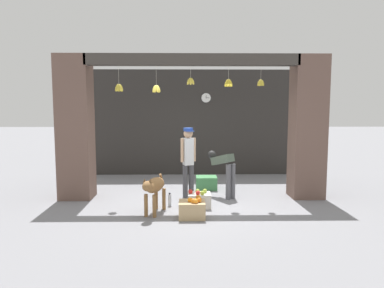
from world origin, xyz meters
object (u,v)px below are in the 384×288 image
(shopkeeper, at_px, (188,158))
(fruit_crate_oranges, at_px, (192,209))
(produce_box_green, at_px, (206,183))
(worker_stooping, at_px, (224,168))
(wall_clock, at_px, (206,98))
(fruit_crate_apples, at_px, (199,200))
(dog, at_px, (154,187))
(water_bottle, at_px, (170,200))

(shopkeeper, xyz_separation_m, fruit_crate_oranges, (0.07, -1.23, -0.75))
(shopkeeper, bearing_deg, produce_box_green, -134.53)
(worker_stooping, bearing_deg, wall_clock, 58.50)
(fruit_crate_apples, xyz_separation_m, wall_clock, (0.33, 3.43, 2.15))
(shopkeeper, distance_m, fruit_crate_apples, 0.97)
(produce_box_green, bearing_deg, fruit_crate_oranges, -99.93)
(worker_stooping, relative_size, fruit_crate_apples, 2.20)
(fruit_crate_apples, relative_size, wall_clock, 1.57)
(dog, distance_m, produce_box_green, 2.28)
(fruit_crate_apples, distance_m, produce_box_green, 1.57)
(fruit_crate_oranges, distance_m, produce_box_green, 2.25)
(fruit_crate_oranges, height_order, fruit_crate_apples, fruit_crate_oranges)
(fruit_crate_apples, xyz_separation_m, water_bottle, (-0.60, 0.10, -0.03))
(worker_stooping, xyz_separation_m, produce_box_green, (-0.35, 0.77, -0.51))
(fruit_crate_apples, height_order, produce_box_green, fruit_crate_apples)
(fruit_crate_oranges, bearing_deg, shopkeeper, 93.06)
(water_bottle, bearing_deg, fruit_crate_apples, -9.27)
(produce_box_green, xyz_separation_m, wall_clock, (0.09, 1.88, 2.14))
(shopkeeper, height_order, fruit_crate_oranges, shopkeeper)
(fruit_crate_oranges, height_order, water_bottle, fruit_crate_oranges)
(dog, bearing_deg, produce_box_green, 166.61)
(fruit_crate_apples, bearing_deg, dog, -154.56)
(fruit_crate_oranges, xyz_separation_m, wall_clock, (0.48, 4.10, 2.14))
(dog, relative_size, water_bottle, 3.61)
(wall_clock, bearing_deg, fruit_crate_oranges, -96.65)
(dog, distance_m, fruit_crate_apples, 1.02)
(shopkeeper, bearing_deg, worker_stooping, 175.37)
(shopkeeper, xyz_separation_m, produce_box_green, (0.45, 0.99, -0.76))
(worker_stooping, xyz_separation_m, wall_clock, (-0.26, 2.65, 1.63))
(worker_stooping, relative_size, produce_box_green, 1.99)
(produce_box_green, distance_m, water_bottle, 1.68)
(dog, relative_size, shopkeeper, 0.62)
(produce_box_green, bearing_deg, wall_clock, 87.27)
(worker_stooping, bearing_deg, dog, -177.63)
(wall_clock, bearing_deg, produce_box_green, -92.73)
(shopkeeper, height_order, wall_clock, wall_clock)
(fruit_crate_apples, height_order, wall_clock, wall_clock)
(worker_stooping, relative_size, fruit_crate_oranges, 2.13)
(wall_clock, bearing_deg, shopkeeper, -100.73)
(worker_stooping, relative_size, water_bottle, 3.75)
(shopkeeper, height_order, worker_stooping, shopkeeper)
(wall_clock, bearing_deg, fruit_crate_apples, -95.44)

